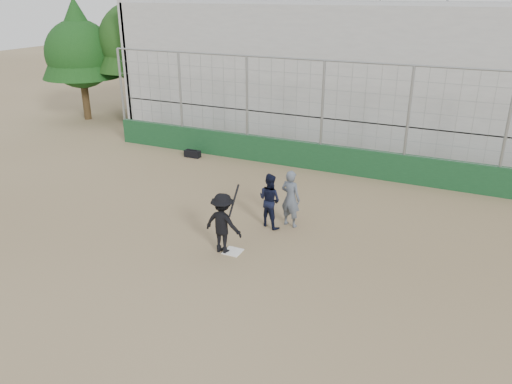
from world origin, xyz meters
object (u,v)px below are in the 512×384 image
at_px(catcher_crouched, 269,209).
at_px(umpire, 290,201).
at_px(batter_at_plate, 223,223).
at_px(equipment_bag, 193,154).

height_order(catcher_crouched, umpire, umpire).
distance_m(batter_at_plate, catcher_crouched, 1.93).
bearing_deg(equipment_bag, catcher_crouched, -40.10).
xyz_separation_m(catcher_crouched, equipment_bag, (-5.36, 4.51, -0.40)).
bearing_deg(umpire, catcher_crouched, 42.79).
height_order(umpire, equipment_bag, umpire).
height_order(batter_at_plate, umpire, batter_at_plate).
distance_m(batter_at_plate, equipment_bag, 8.05).
xyz_separation_m(catcher_crouched, umpire, (0.51, 0.30, 0.21)).
bearing_deg(batter_at_plate, catcher_crouched, 75.68).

